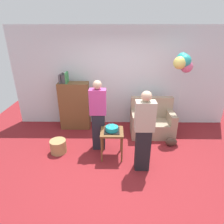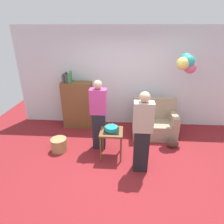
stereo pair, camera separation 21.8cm
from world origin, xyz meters
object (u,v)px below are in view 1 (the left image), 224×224
(birthday_cake, at_px, (112,129))
(handbag, at_px, (171,142))
(bookshelf, at_px, (75,105))
(person_blowing_candles, at_px, (98,116))
(side_table, at_px, (112,135))
(person_holding_cake, at_px, (144,132))
(couch, at_px, (152,122))
(wicker_basket, at_px, (58,146))
(balloon_bunch, at_px, (183,62))

(birthday_cake, bearing_deg, handbag, 15.93)
(bookshelf, xyz_separation_m, person_blowing_candles, (0.74, -1.04, 0.16))
(bookshelf, xyz_separation_m, side_table, (1.04, -1.35, -0.14))
(side_table, height_order, person_holding_cake, person_holding_cake)
(bookshelf, relative_size, person_holding_cake, 0.97)
(couch, xyz_separation_m, birthday_cake, (-1.05, -1.01, 0.33))
(wicker_basket, bearing_deg, balloon_bunch, 17.42)
(handbag, relative_size, balloon_bunch, 0.13)
(couch, height_order, person_blowing_candles, person_blowing_candles)
(side_table, distance_m, wicker_basket, 1.28)
(person_blowing_candles, distance_m, handbag, 1.88)
(couch, xyz_separation_m, wicker_basket, (-2.26, -0.89, -0.19))
(handbag, bearing_deg, balloon_bunch, 69.62)
(birthday_cake, bearing_deg, balloon_bunch, 31.78)
(birthday_cake, height_order, person_holding_cake, person_holding_cake)
(bookshelf, height_order, birthday_cake, bookshelf)
(bookshelf, distance_m, wicker_basket, 1.35)
(birthday_cake, distance_m, handbag, 1.59)
(balloon_bunch, bearing_deg, handbag, -110.38)
(wicker_basket, relative_size, balloon_bunch, 0.17)
(person_blowing_candles, height_order, handbag, person_blowing_candles)
(couch, bearing_deg, person_holding_cake, -107.37)
(couch, xyz_separation_m, side_table, (-1.05, -1.01, 0.18))
(bookshelf, distance_m, side_table, 1.71)
(side_table, height_order, handbag, side_table)
(wicker_basket, bearing_deg, person_blowing_candles, 11.79)
(couch, bearing_deg, balloon_bunch, 1.21)
(bookshelf, height_order, person_holding_cake, person_holding_cake)
(person_holding_cake, relative_size, balloon_bunch, 0.78)
(person_blowing_candles, relative_size, handbag, 5.82)
(bookshelf, bearing_deg, birthday_cake, -52.37)
(wicker_basket, height_order, balloon_bunch, balloon_bunch)
(handbag, bearing_deg, couch, 121.94)
(bookshelf, bearing_deg, handbag, -21.00)
(bookshelf, relative_size, person_blowing_candles, 0.97)
(birthday_cake, bearing_deg, person_holding_cake, -34.09)
(bookshelf, relative_size, wicker_basket, 4.39)
(couch, distance_m, balloon_bunch, 1.66)
(person_holding_cake, bearing_deg, birthday_cake, -17.88)
(person_holding_cake, bearing_deg, person_blowing_candles, -22.20)
(person_holding_cake, bearing_deg, couch, -91.16)
(birthday_cake, xyz_separation_m, person_holding_cake, (0.60, -0.41, 0.16))
(couch, relative_size, person_blowing_candles, 0.67)
(bookshelf, relative_size, handbag, 5.65)
(wicker_basket, bearing_deg, person_holding_cake, -16.22)
(handbag, bearing_deg, birthday_cake, -164.07)
(person_holding_cake, xyz_separation_m, wicker_basket, (-1.82, 0.53, -0.68))
(couch, relative_size, bookshelf, 0.70)
(couch, relative_size, birthday_cake, 3.44)
(handbag, xyz_separation_m, balloon_bunch, (0.23, 0.62, 1.78))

